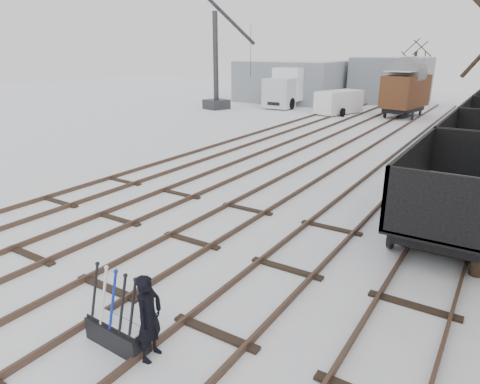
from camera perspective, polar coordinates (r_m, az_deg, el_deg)
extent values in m
plane|color=white|center=(10.39, -17.15, -12.29)|extent=(120.00, 120.00, 0.00)
cube|color=black|center=(24.48, -2.60, 6.45)|extent=(0.07, 52.00, 0.15)
cube|color=black|center=(23.70, 0.25, 6.07)|extent=(0.07, 52.00, 0.15)
cube|color=black|center=(15.98, -25.89, -2.25)|extent=(1.90, 0.20, 0.08)
cube|color=black|center=(22.92, 3.57, 5.60)|extent=(0.07, 52.00, 0.15)
cube|color=black|center=(22.28, 6.81, 5.13)|extent=(0.07, 52.00, 0.15)
cube|color=black|center=(13.62, -19.10, -4.80)|extent=(1.90, 0.20, 0.08)
cube|color=black|center=(21.66, 10.54, 4.56)|extent=(0.07, 52.00, 0.15)
cube|color=black|center=(21.19, 14.12, 4.00)|extent=(0.07, 52.00, 0.15)
cube|color=black|center=(11.57, -9.63, -8.21)|extent=(1.90, 0.20, 0.08)
cube|color=black|center=(20.77, 18.20, 3.34)|extent=(0.07, 52.00, 0.15)
cube|color=black|center=(20.48, 22.06, 2.70)|extent=(0.07, 52.00, 0.15)
cube|color=black|center=(10.02, 3.58, -12.49)|extent=(1.90, 0.20, 0.08)
cube|color=black|center=(20.28, 26.36, 1.97)|extent=(0.07, 52.00, 0.15)
cube|color=black|center=(9.20, 20.88, -16.93)|extent=(1.90, 0.20, 0.08)
cube|color=gray|center=(46.26, 7.00, 14.43)|extent=(10.00, 8.00, 4.00)
cube|color=silver|center=(46.17, 7.11, 16.97)|extent=(9.80, 7.84, 0.10)
cube|color=gray|center=(46.97, 19.47, 13.85)|extent=(7.00, 6.00, 4.40)
cube|color=silver|center=(46.89, 19.77, 16.58)|extent=(6.86, 5.88, 0.10)
cube|color=black|center=(8.54, -16.03, -17.81)|extent=(1.31, 0.46, 0.44)
cube|color=black|center=(8.40, -16.18, -16.48)|extent=(1.31, 0.34, 0.06)
cube|color=silver|center=(8.38, -16.20, -16.26)|extent=(1.26, 0.30, 0.03)
cylinder|color=black|center=(8.49, -18.70, -12.45)|extent=(0.06, 0.32, 1.08)
cylinder|color=silver|center=(8.31, -17.62, -13.03)|extent=(0.06, 0.32, 1.08)
cylinder|color=#0C24A5|center=(8.14, -16.49, -13.64)|extent=(0.06, 0.32, 1.08)
cylinder|color=black|center=(7.97, -15.31, -14.27)|extent=(0.06, 0.32, 1.08)
cylinder|color=black|center=(7.80, -14.07, -14.92)|extent=(0.06, 0.32, 1.08)
imported|color=black|center=(7.79, -12.02, -16.08)|extent=(0.46, 0.63, 1.61)
cube|color=black|center=(13.99, 26.27, -2.24)|extent=(2.01, 5.52, 0.42)
cube|color=black|center=(13.93, 26.39, -1.43)|extent=(2.51, 6.27, 0.13)
cube|color=black|center=(13.84, 21.98, 2.69)|extent=(0.10, 6.27, 1.67)
cube|color=silver|center=(13.90, 26.45, -1.03)|extent=(2.26, 6.02, 0.06)
cylinder|color=black|center=(12.39, 19.59, -5.48)|extent=(0.13, 0.73, 0.73)
cube|color=black|center=(20.14, 28.64, 3.31)|extent=(2.01, 5.52, 0.42)
cube|color=black|center=(20.10, 28.73, 3.89)|extent=(2.51, 6.27, 0.13)
cube|color=black|center=(20.04, 25.68, 6.77)|extent=(0.10, 6.27, 1.67)
cube|color=silver|center=(20.08, 28.77, 4.17)|extent=(2.26, 6.02, 0.06)
cylinder|color=black|center=(18.38, 24.39, 1.64)|extent=(0.13, 0.73, 0.73)
cube|color=black|center=(26.33, 27.65, 8.89)|extent=(0.10, 6.27, 1.67)
cylinder|color=black|center=(24.58, 26.80, 5.22)|extent=(0.13, 0.73, 0.73)
cube|color=black|center=(32.67, 28.87, 10.19)|extent=(0.10, 6.27, 1.67)
cylinder|color=black|center=(30.86, 28.25, 7.35)|extent=(0.13, 0.73, 0.73)
cube|color=black|center=(37.40, 20.95, 10.29)|extent=(2.47, 4.39, 0.38)
cube|color=#482915|center=(37.25, 21.21, 12.44)|extent=(3.01, 5.02, 2.45)
cube|color=silver|center=(37.15, 21.49, 14.81)|extent=(2.75, 4.75, 0.04)
cylinder|color=black|center=(36.21, 18.76, 9.84)|extent=(0.11, 0.66, 0.66)
cylinder|color=black|center=(38.71, 22.91, 9.88)|extent=(0.11, 0.66, 0.66)
cube|color=black|center=(42.46, 6.97, 12.14)|extent=(1.39, 7.89, 0.31)
cube|color=silver|center=(39.80, 5.14, 12.98)|extent=(2.53, 2.12, 2.59)
cube|color=white|center=(43.07, 7.54, 14.21)|extent=(2.69, 5.43, 2.90)
cube|color=silver|center=(42.99, 7.63, 16.16)|extent=(2.64, 5.33, 0.04)
cylinder|color=black|center=(40.61, 3.79, 11.87)|extent=(0.31, 1.04, 1.04)
cylinder|color=black|center=(44.63, 9.98, 12.24)|extent=(0.31, 1.04, 1.04)
cube|color=white|center=(37.49, 13.05, 11.61)|extent=(3.08, 4.68, 1.77)
cube|color=silver|center=(37.40, 13.15, 12.98)|extent=(3.00, 4.57, 0.04)
cylinder|color=black|center=(36.60, 10.91, 10.58)|extent=(0.22, 0.69, 0.69)
cylinder|color=black|center=(38.57, 14.95, 10.69)|extent=(0.22, 0.69, 0.69)
cube|color=#2C2D31|center=(39.84, -3.16, 11.61)|extent=(2.37, 2.37, 0.83)
cylinder|color=#2C2D31|center=(39.57, -3.26, 16.98)|extent=(0.46, 0.46, 8.29)
cylinder|color=#2C2D31|center=(41.15, -1.72, 21.67)|extent=(1.98, 5.09, 3.82)
cylinder|color=black|center=(42.90, 0.04, 18.23)|extent=(0.04, 0.04, 4.66)
cylinder|color=black|center=(48.55, 22.07, 14.03)|extent=(0.30, 0.30, 4.97)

